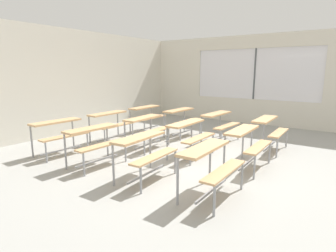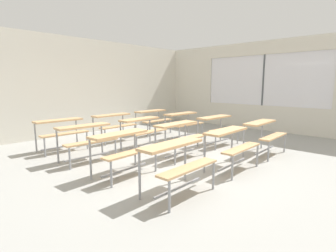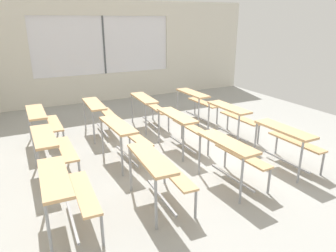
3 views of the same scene
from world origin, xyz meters
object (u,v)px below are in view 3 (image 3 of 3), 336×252
Objects in this scene: desk_bench_r1c0 at (232,151)px; desk_bench_r2c1 at (124,132)px; desk_bench_r3c0 at (65,187)px; desk_bench_r3c1 at (52,144)px; desk_bench_r0c1 at (232,114)px; desk_bench_r2c2 at (100,110)px; desk_bench_r1c2 at (148,104)px; desk_bench_r0c0 at (288,137)px; desk_bench_r3c2 at (43,119)px; desk_bench_r0c2 at (196,99)px; desk_bench_r2c0 at (159,167)px; desk_bench_r1c1 at (182,122)px.

desk_bench_r2c1 is (1.52, 1.20, 0.00)m from desk_bench_r1c0.
desk_bench_r3c0 and desk_bench_r3c1 have the same top height.
desk_bench_r0c1 and desk_bench_r2c2 have the same top height.
desk_bench_r3c1 is at bearing 87.19° from desk_bench_r2c1.
desk_bench_r0c0 is at bearing -154.62° from desk_bench_r1c2.
desk_bench_r1c0 is 1.01× the size of desk_bench_r2c2.
desk_bench_r3c1 is at bearing 144.98° from desk_bench_r2c2.
desk_bench_r3c2 is at bearing 36.03° from desk_bench_r1c0.
desk_bench_r1c0 is 3.85m from desk_bench_r3c2.
desk_bench_r3c1 is at bearing 0.79° from desk_bench_r3c0.
desk_bench_r0c2 and desk_bench_r3c2 have the same top height.
desk_bench_r0c0 and desk_bench_r3c1 have the same top height.
desk_bench_r0c1 is at bearing -0.92° from desk_bench_r0c0.
desk_bench_r3c1 and desk_bench_r3c2 have the same top height.
desk_bench_r0c2 is at bearing -61.05° from desk_bench_r2c1.
desk_bench_r3c2 is (3.00, 1.17, 0.00)m from desk_bench_r2c0.
desk_bench_r3c1 is at bearing 55.22° from desk_bench_r1c0.
desk_bench_r2c2 is at bearing 2.23° from desk_bench_r2c0.
desk_bench_r0c0 and desk_bench_r3c2 have the same top height.
desk_bench_r3c2 is at bearing 57.84° from desk_bench_r1c1.
desk_bench_r1c1 is at bearing -1.67° from desk_bench_r1c0.
desk_bench_r2c2 is 1.98m from desk_bench_r3c1.
desk_bench_r0c0 and desk_bench_r2c0 have the same top height.
desk_bench_r0c2 is 0.99× the size of desk_bench_r2c0.
desk_bench_r3c0 is (-1.53, 3.67, 0.00)m from desk_bench_r0c1.
desk_bench_r2c0 is 1.52m from desk_bench_r2c1.
desk_bench_r2c2 is 1.02× the size of desk_bench_r3c2.
desk_bench_r3c0 is at bearing 144.87° from desk_bench_r1c2.
desk_bench_r0c2 is 4.74m from desk_bench_r3c0.
desk_bench_r0c0 is 0.98× the size of desk_bench_r1c0.
desk_bench_r3c0 is (-1.51, 2.43, 0.00)m from desk_bench_r1c1.
desk_bench_r0c1 is 3.63m from desk_bench_r3c1.
desk_bench_r3c0 is (-3.07, 2.40, 0.00)m from desk_bench_r1c2.
desk_bench_r1c1 and desk_bench_r3c2 have the same top height.
desk_bench_r2c1 is at bearing -37.81° from desk_bench_r3c0.
desk_bench_r0c1 is at bearing -111.55° from desk_bench_r3c2.
desk_bench_r1c0 is 1.02× the size of desk_bench_r3c2.
desk_bench_r2c2 and desk_bench_r3c2 have the same top height.
desk_bench_r0c0 is 1.52m from desk_bench_r0c1.
desk_bench_r0c1 is at bearing -120.23° from desk_bench_r2c2.
desk_bench_r2c0 is at bearing 87.45° from desk_bench_r1c0.
desk_bench_r3c2 is (-0.10, 1.18, 0.00)m from desk_bench_r2c2.
desk_bench_r3c1 is (-0.00, 1.21, 0.00)m from desk_bench_r2c1.
desk_bench_r1c2 is 1.00× the size of desk_bench_r2c1.
desk_bench_r2c1 is 1.91m from desk_bench_r3c2.
desk_bench_r3c0 is at bearing 127.65° from desk_bench_r0c2.
desk_bench_r1c2 is (0.08, 1.27, 0.00)m from desk_bench_r0c2.
desk_bench_r3c2 is (1.46, 2.38, 0.00)m from desk_bench_r1c1.
desk_bench_r2c0 is (-0.00, 1.24, 0.00)m from desk_bench_r1c0.
desk_bench_r0c0 and desk_bench_r0c1 have the same top height.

